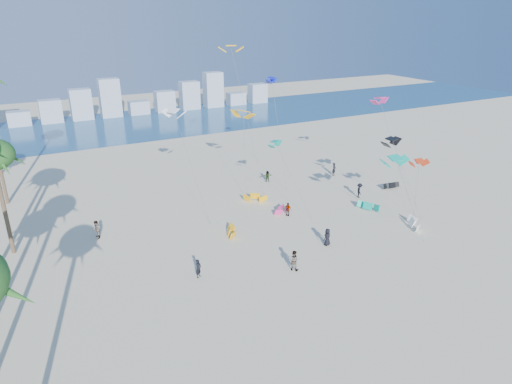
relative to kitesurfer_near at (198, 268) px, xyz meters
name	(u,v)px	position (x,y,z in m)	size (l,w,h in m)	color
ground	(321,324)	(5.67, -10.43, -0.87)	(220.00, 220.00, 0.00)	beige
ocean	(115,126)	(5.67, 61.57, -0.86)	(220.00, 220.00, 0.00)	navy
kitesurfer_near	(198,268)	(0.00, 0.00, 0.00)	(0.63, 0.41, 1.73)	black
kitesurfer_mid	(294,260)	(8.02, -2.88, 0.09)	(0.93, 0.73, 1.92)	gray
kitesurfers_far	(278,200)	(13.93, 10.00, 0.03)	(34.26, 19.71, 1.93)	black
grounded_kites	(325,209)	(18.08, 6.20, -0.42)	(26.98, 17.59, 0.96)	#FFAE0D
flying_kites	(307,113)	(17.54, 9.91, 10.23)	(28.14, 25.36, 18.51)	#0DA083
distant_skyline	(98,104)	(4.48, 71.57, 2.22)	(85.00, 3.00, 8.40)	#9EADBF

